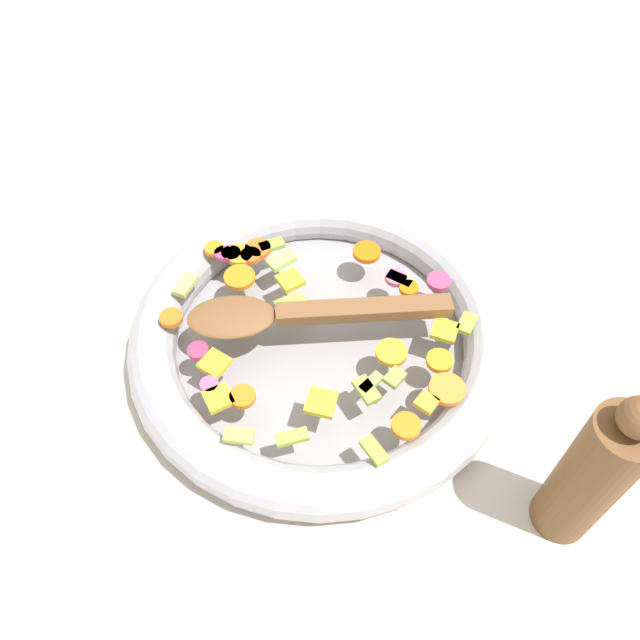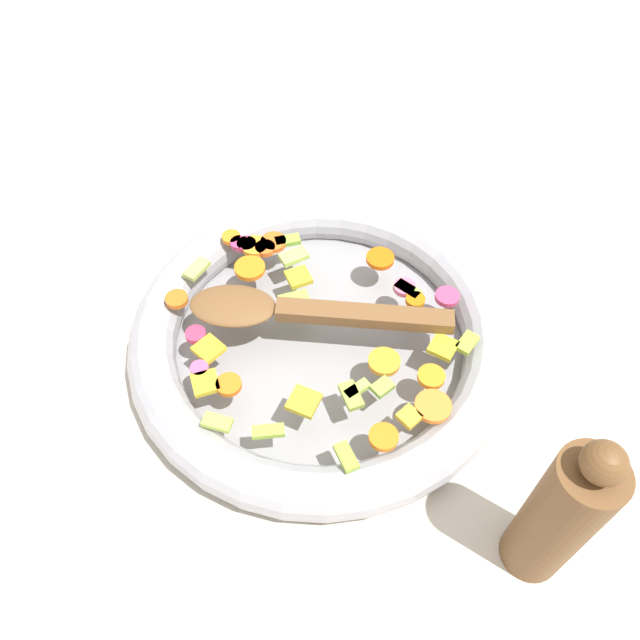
{
  "view_description": "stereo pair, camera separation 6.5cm",
  "coord_description": "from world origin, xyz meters",
  "views": [
    {
      "loc": [
        0.28,
        0.28,
        0.56
      ],
      "look_at": [
        0.0,
        0.0,
        0.05
      ],
      "focal_mm": 35.0,
      "sensor_mm": 36.0,
      "label": 1
    },
    {
      "loc": [
        0.23,
        0.32,
        0.56
      ],
      "look_at": [
        0.0,
        0.0,
        0.05
      ],
      "focal_mm": 35.0,
      "sensor_mm": 36.0,
      "label": 2
    }
  ],
  "objects": [
    {
      "name": "ground_plane",
      "position": [
        0.0,
        0.0,
        0.0
      ],
      "size": [
        4.0,
        4.0,
        0.0
      ],
      "primitive_type": "plane",
      "color": "beige"
    },
    {
      "name": "wooden_spoon",
      "position": [
        0.02,
        -0.02,
        0.06
      ],
      "size": [
        0.23,
        0.21,
        0.01
      ],
      "color": "brown",
      "rests_on": "chopped_vegetables"
    },
    {
      "name": "chopped_vegetables",
      "position": [
        0.01,
        -0.0,
        0.05
      ],
      "size": [
        0.31,
        0.34,
        0.01
      ],
      "color": "orange",
      "rests_on": "skillet"
    },
    {
      "name": "pepper_mill",
      "position": [
        -0.02,
        0.29,
        0.09
      ],
      "size": [
        0.05,
        0.05,
        0.2
      ],
      "color": "brown",
      "rests_on": "ground_plane"
    },
    {
      "name": "skillet",
      "position": [
        0.0,
        0.0,
        0.02
      ],
      "size": [
        0.41,
        0.41,
        0.05
      ],
      "color": "gray",
      "rests_on": "ground_plane"
    }
  ]
}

